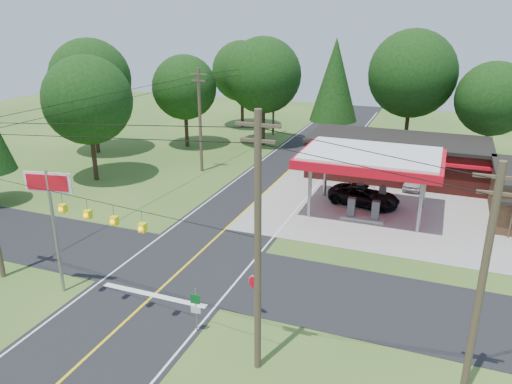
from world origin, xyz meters
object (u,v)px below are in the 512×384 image
(sedan_car, at_px, (415,181))
(octagonal_stop_sign, at_px, (254,286))
(suv_car, at_px, (364,196))
(big_stop_sign, at_px, (51,203))
(gas_canopy, at_px, (371,160))

(sedan_car, height_order, octagonal_stop_sign, octagonal_stop_sign)
(suv_car, xyz_separation_m, big_stop_sign, (-13.50, -19.51, 4.55))
(sedan_car, xyz_separation_m, octagonal_stop_sign, (-6.07, -23.62, 1.09))
(gas_canopy, distance_m, suv_car, 3.82)
(big_stop_sign, bearing_deg, suv_car, 55.32)
(gas_canopy, relative_size, octagonal_stop_sign, 4.53)
(gas_canopy, xyz_separation_m, sedan_car, (3.00, 7.24, -3.61))
(gas_canopy, relative_size, big_stop_sign, 1.49)
(octagonal_stop_sign, bearing_deg, big_stop_sign, -171.55)
(big_stop_sign, height_order, octagonal_stop_sign, big_stop_sign)
(sedan_car, distance_m, octagonal_stop_sign, 24.42)
(gas_canopy, xyz_separation_m, suv_car, (-0.50, 1.50, -3.48))
(gas_canopy, relative_size, sedan_car, 2.76)
(gas_canopy, xyz_separation_m, octagonal_stop_sign, (-3.07, -16.39, -2.53))
(sedan_car, bearing_deg, octagonal_stop_sign, -98.48)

